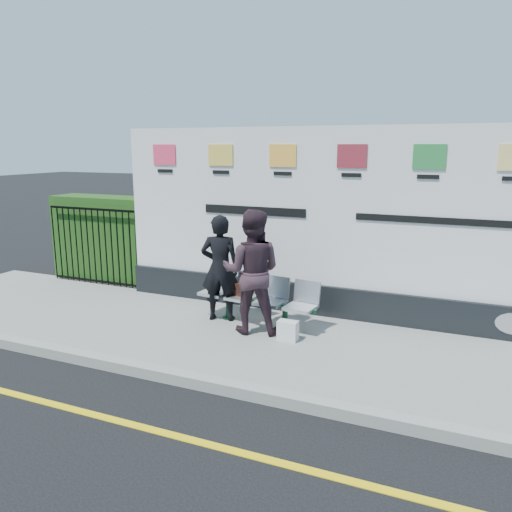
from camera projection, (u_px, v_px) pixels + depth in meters
The scene contains 12 objects.
ground at pixel (204, 444), 4.83m from camera, with size 80.00×80.00×0.00m, color black.
pavement at pixel (290, 345), 7.06m from camera, with size 14.00×3.00×0.12m, color gray.
kerb at pixel (247, 391), 5.71m from camera, with size 14.00×0.18×0.14m, color gray.
yellow_line at pixel (204, 443), 4.83m from camera, with size 14.00×0.10×0.01m, color yellow.
billboard at pixel (350, 237), 7.79m from camera, with size 8.00×0.30×3.00m.
hedge at pixel (109, 238), 10.23m from camera, with size 2.35×0.70×1.70m, color #214B16.
railing at pixel (94, 246), 9.84m from camera, with size 2.05×0.06×1.54m, color black, non-canonical shape.
bench at pixel (256, 311), 7.69m from camera, with size 1.93×0.51×0.41m, color #AEB2B7, non-canonical shape.
woman_left at pixel (220, 268), 7.76m from camera, with size 0.61×0.40×1.68m, color black.
woman_right at pixel (252, 272), 7.25m from camera, with size 0.89×0.69×1.82m, color #332129.
handbag_brown at pixel (242, 290), 7.75m from camera, with size 0.25×0.11×0.20m, color black.
carrier_bag_white at pixel (288, 331), 7.06m from camera, with size 0.28×0.17×0.28m, color silver.
Camera 1 is at (2.15, -3.78, 2.82)m, focal length 35.00 mm.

